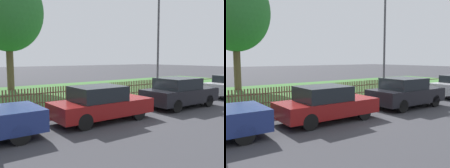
% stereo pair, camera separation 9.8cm
% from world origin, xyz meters
% --- Properties ---
extents(ground_plane, '(120.00, 120.00, 0.00)m').
position_xyz_m(ground_plane, '(0.00, 0.00, 0.00)').
color(ground_plane, '#38383D').
extents(kerb_stone, '(39.30, 0.20, 0.12)m').
position_xyz_m(kerb_stone, '(0.00, 0.10, 0.06)').
color(kerb_stone, gray).
rests_on(kerb_stone, ground).
extents(grass_strip, '(39.30, 9.99, 0.01)m').
position_xyz_m(grass_strip, '(0.00, 7.34, 0.01)').
color(grass_strip, '#3D7033').
rests_on(grass_strip, ground).
extents(park_fence, '(39.30, 0.05, 0.99)m').
position_xyz_m(park_fence, '(-0.00, 2.36, 0.49)').
color(park_fence, brown).
rests_on(park_fence, ground).
extents(parked_car_black_saloon, '(3.81, 1.65, 1.32)m').
position_xyz_m(parked_car_black_saloon, '(-1.83, -1.19, 0.66)').
color(parked_car_black_saloon, maroon).
rests_on(parked_car_black_saloon, ground).
extents(parked_car_navy_estate, '(3.76, 1.83, 1.41)m').
position_xyz_m(parked_car_navy_estate, '(2.71, -1.20, 0.70)').
color(parked_car_navy_estate, black).
rests_on(parked_car_navy_estate, ground).
extents(covered_motorcycle, '(2.07, 0.95, 1.05)m').
position_xyz_m(covered_motorcycle, '(-0.51, 0.84, 0.66)').
color(covered_motorcycle, black).
rests_on(covered_motorcycle, ground).
extents(tree_mid_park, '(4.95, 4.95, 8.50)m').
position_xyz_m(tree_mid_park, '(-2.14, 10.17, 5.63)').
color(tree_mid_park, brown).
rests_on(tree_mid_park, ground).
extents(street_lamp, '(0.20, 0.79, 6.62)m').
position_xyz_m(street_lamp, '(3.21, 0.61, 4.08)').
color(street_lamp, '#47474C').
rests_on(street_lamp, ground).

